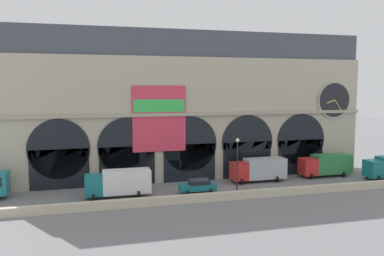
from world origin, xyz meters
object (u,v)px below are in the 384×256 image
object	(u,v)px
box_truck_midwest	(119,182)
box_truck_mideast	(259,169)
box_truck_east	(326,165)
car_center	(198,186)
street_lamp_quayside	(237,160)

from	to	relation	value
box_truck_midwest	box_truck_mideast	bearing A→B (deg)	8.08
box_truck_mideast	box_truck_east	size ratio (longest dim) A/B	1.00
car_center	street_lamp_quayside	xyz separation A→B (m)	(3.82, -3.24, 3.61)
street_lamp_quayside	box_truck_east	bearing A→B (deg)	22.57
car_center	box_truck_east	size ratio (longest dim) A/B	0.59
car_center	box_truck_mideast	distance (m)	10.02
box_truck_east	box_truck_midwest	bearing A→B (deg)	-174.13
street_lamp_quayside	box_truck_mideast	bearing A→B (deg)	48.45
box_truck_midwest	box_truck_east	size ratio (longest dim) A/B	1.00
street_lamp_quayside	box_truck_midwest	bearing A→B (deg)	164.37
car_center	box_truck_east	distance (m)	20.33
box_truck_mideast	street_lamp_quayside	distance (m)	8.95
box_truck_mideast	box_truck_east	distance (m)	10.53
box_truck_mideast	box_truck_east	world-z (taller)	same
box_truck_midwest	box_truck_east	world-z (taller)	same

